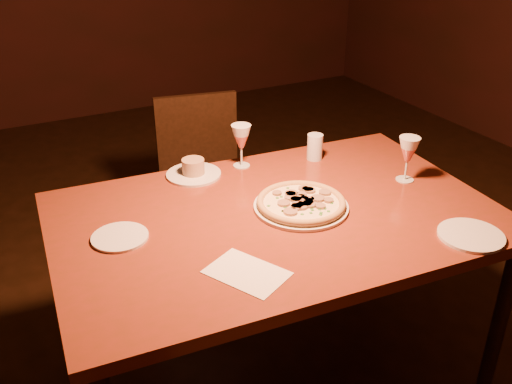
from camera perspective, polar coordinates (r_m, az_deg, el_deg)
name	(u,v)px	position (r m, az deg, el deg)	size (l,w,h in m)	color
floor	(244,367)	(2.58, -1.23, -17.05)	(7.00, 7.00, 0.00)	black
dining_table	(276,231)	(2.04, 2.06, -3.92)	(1.61, 1.10, 0.82)	maroon
chair_far	(203,173)	(3.03, -5.30, 1.87)	(0.51, 0.51, 0.90)	black
pizza_plate	(301,203)	(2.03, 4.53, -1.14)	(0.34, 0.34, 0.04)	silver
ramekin_saucer	(193,170)	(2.27, -6.28, 2.17)	(0.22, 0.22, 0.07)	silver
wine_glass_far	(241,146)	(2.31, -1.48, 4.63)	(0.08, 0.08, 0.18)	#B8544C
wine_glass_right	(407,159)	(2.27, 14.89, 3.20)	(0.08, 0.08, 0.18)	#B8544C
water_tumbler	(315,147)	(2.41, 5.90, 4.51)	(0.07, 0.07, 0.11)	silver
side_plate_left	(120,237)	(1.91, -13.46, -4.41)	(0.18, 0.18, 0.01)	silver
side_plate_near	(471,235)	(1.99, 20.69, -4.08)	(0.21, 0.21, 0.01)	silver
menu_card	(247,273)	(1.70, -0.92, -8.07)	(0.16, 0.23, 0.00)	silver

